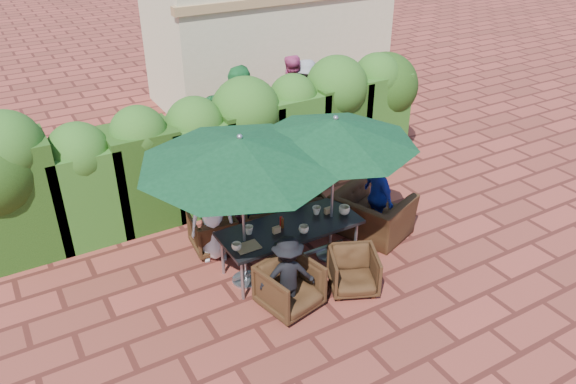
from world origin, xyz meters
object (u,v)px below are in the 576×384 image
dining_table (290,230)px  chair_far_right (303,206)px  chair_far_mid (265,221)px  chair_near_left (290,284)px  umbrella_left (240,151)px  chair_end_right (373,208)px  chair_far_left (213,230)px  chair_near_right (354,269)px  umbrella_right (335,131)px

dining_table → chair_far_right: bearing=49.9°
chair_far_mid → chair_near_left: chair_near_left is taller
umbrella_left → chair_end_right: size_ratio=2.42×
chair_far_left → dining_table: bearing=134.5°
chair_far_mid → chair_near_right: size_ratio=1.02×
dining_table → chair_near_left: 1.01m
chair_far_mid → chair_end_right: size_ratio=0.61×
chair_end_right → chair_near_left: bearing=92.4°
dining_table → chair_far_left: 1.40m
chair_far_mid → chair_near_right: (0.52, -1.84, -0.01)m
dining_table → chair_near_right: 1.14m
umbrella_left → chair_far_left: bearing=94.4°
dining_table → chair_far_mid: (0.01, 0.87, -0.31)m
dining_table → chair_near_left: chair_near_left is taller
umbrella_left → chair_far_left: 2.13m
chair_far_right → chair_near_left: bearing=64.6°
chair_far_left → chair_near_right: 2.46m
umbrella_left → chair_end_right: (2.46, 0.07, -1.69)m
dining_table → umbrella_left: (-0.78, 0.02, 1.54)m
chair_far_left → chair_far_right: size_ratio=1.04×
umbrella_left → chair_far_left: size_ratio=4.06×
chair_near_right → chair_end_right: bearing=66.4°
umbrella_right → chair_near_right: bearing=-101.5°
chair_far_right → chair_far_left: bearing=8.3°
chair_far_left → chair_far_mid: bearing=173.2°
chair_far_right → chair_near_right: chair_near_right is taller
chair_far_left → chair_end_right: (2.54, -0.97, 0.17)m
umbrella_right → chair_end_right: bearing=9.5°
chair_far_right → chair_near_right: (-0.31, -1.95, 0.01)m
umbrella_left → chair_near_left: bearing=-71.4°
dining_table → chair_end_right: 1.68m
dining_table → umbrella_right: bearing=-5.9°
chair_near_left → chair_end_right: 2.36m
umbrella_left → dining_table: bearing=-1.1°
umbrella_right → chair_end_right: 1.95m
chair_far_right → chair_end_right: size_ratio=0.57×
umbrella_right → chair_far_mid: (-0.70, 0.95, -1.85)m
umbrella_left → chair_far_mid: umbrella_left is taller
umbrella_left → chair_near_right: 2.47m
chair_near_right → chair_end_right: size_ratio=0.59×
chair_far_mid → chair_near_right: 1.91m
dining_table → chair_near_left: size_ratio=2.80×
chair_end_right → umbrella_right: bearing=79.0°
chair_far_right → chair_end_right: bearing=143.7°
dining_table → umbrella_right: size_ratio=0.89×
dining_table → chair_end_right: size_ratio=1.85×
chair_far_right → dining_table: bearing=60.7°
dining_table → umbrella_left: size_ratio=0.76×
chair_near_left → chair_near_right: (1.02, -0.13, -0.04)m
dining_table → chair_far_right: (0.83, 0.99, -0.33)m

